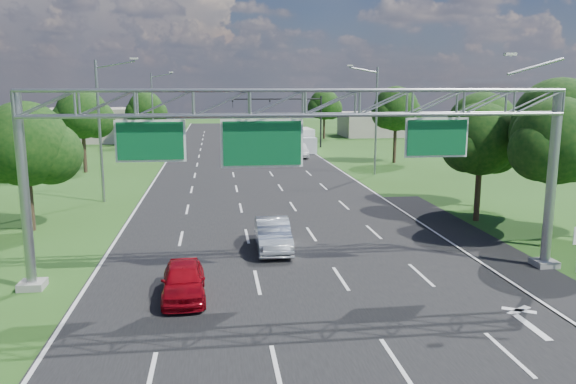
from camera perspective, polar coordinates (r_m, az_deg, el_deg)
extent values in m
plane|color=#244615|center=(41.99, -2.59, -0.59)|extent=(220.00, 220.00, 0.00)
cube|color=black|center=(41.99, -2.59, -0.59)|extent=(18.00, 180.00, 0.02)
cube|color=black|center=(29.65, 20.40, -5.99)|extent=(3.00, 30.00, 0.02)
cube|color=gray|center=(28.59, 24.60, -6.59)|extent=(1.00, 1.00, 0.30)
cylinder|color=gray|center=(27.77, 25.21, 1.04)|extent=(0.44, 0.44, 8.00)
cube|color=gray|center=(25.54, -24.54, -8.58)|extent=(1.00, 1.00, 0.30)
cylinder|color=gray|center=(24.62, -25.22, -0.06)|extent=(0.40, 0.40, 8.00)
cylinder|color=gray|center=(26.84, 23.85, 11.59)|extent=(2.54, 0.12, 0.79)
cube|color=beige|center=(26.27, 21.64, 12.88)|extent=(0.50, 0.22, 0.12)
cube|color=white|center=(23.28, -13.79, 5.06)|extent=(2.80, 0.05, 1.70)
cube|color=#0A552B|center=(23.22, -13.81, 5.05)|extent=(2.62, 0.05, 1.52)
cube|color=white|center=(23.23, -2.64, 4.97)|extent=(3.40, 0.05, 2.00)
cube|color=#0A552B|center=(23.17, -2.63, 4.96)|extent=(3.22, 0.05, 1.82)
cube|color=white|center=(24.98, 14.85, 5.37)|extent=(2.80, 0.05, 1.70)
cube|color=#0A552B|center=(24.92, 14.90, 5.36)|extent=(2.62, 0.05, 1.52)
cylinder|color=black|center=(77.55, 3.36, 7.13)|extent=(0.24, 0.24, 7.00)
cylinder|color=black|center=(76.54, -1.10, 9.43)|extent=(12.00, 0.18, 0.18)
imported|color=black|center=(76.12, -5.64, 8.96)|extent=(0.18, 0.22, 1.10)
imported|color=black|center=(76.45, -1.85, 9.01)|extent=(0.18, 0.22, 1.10)
imported|color=black|center=(77.09, 1.90, 9.02)|extent=(0.18, 0.22, 1.10)
cylinder|color=gray|center=(41.96, -18.58, 5.77)|extent=(0.20, 0.20, 10.00)
cylinder|color=gray|center=(41.64, -17.17, 12.29)|extent=(2.78, 0.12, 0.60)
cube|color=beige|center=(41.47, -15.39, 12.95)|extent=(0.55, 0.22, 0.12)
cylinder|color=gray|center=(76.55, -13.58, 7.94)|extent=(0.20, 0.20, 10.00)
cylinder|color=gray|center=(76.38, -12.75, 11.50)|extent=(2.78, 0.12, 0.60)
cube|color=beige|center=(76.28, -11.77, 11.84)|extent=(0.55, 0.22, 0.12)
cylinder|color=gray|center=(53.28, 8.94, 7.09)|extent=(0.20, 0.20, 10.00)
cylinder|color=gray|center=(52.87, 7.71, 12.19)|extent=(2.78, 0.12, 0.60)
cube|color=beige|center=(52.56, 6.32, 12.67)|extent=(0.55, 0.22, 0.12)
cylinder|color=#2D2116|center=(31.69, 25.07, -1.80)|extent=(0.36, 0.36, 3.74)
sphere|color=black|center=(31.18, 25.59, 4.73)|extent=(4.40, 4.40, 4.40)
sphere|color=black|center=(32.16, 26.78, 3.80)|extent=(3.30, 3.30, 3.30)
sphere|color=black|center=(30.44, 24.26, 3.88)|extent=(3.08, 3.08, 3.08)
cylinder|color=#2D2116|center=(35.19, 25.26, -0.31)|extent=(0.36, 0.36, 4.18)
sphere|color=black|center=(34.73, 25.80, 6.34)|extent=(5.00, 5.00, 5.00)
sphere|color=black|center=(35.79, 27.05, 5.32)|extent=(3.75, 3.75, 3.75)
sphere|color=black|center=(33.90, 24.40, 5.52)|extent=(3.50, 3.50, 3.50)
cylinder|color=#2D2116|center=(36.37, 18.70, -0.23)|extent=(0.36, 0.36, 3.30)
sphere|color=black|center=(35.92, 19.02, 5.12)|extent=(4.40, 4.40, 4.40)
sphere|color=black|center=(36.82, 20.23, 4.30)|extent=(3.30, 3.30, 3.30)
sphere|color=black|center=(35.26, 17.74, 4.38)|extent=(3.08, 3.08, 3.08)
cylinder|color=#2D2116|center=(40.76, 18.79, 1.03)|extent=(0.36, 0.36, 3.52)
sphere|color=black|center=(40.35, 19.10, 6.19)|extent=(4.80, 4.80, 4.80)
sphere|color=black|center=(41.29, 20.30, 5.37)|extent=(3.60, 3.60, 3.60)
sphere|color=black|center=(39.65, 17.84, 5.50)|extent=(3.36, 3.36, 3.36)
cylinder|color=#2D2116|center=(35.33, -24.69, -1.13)|extent=(0.36, 0.36, 3.08)
sphere|color=black|center=(34.85, -25.12, 4.45)|extent=(4.80, 4.80, 4.80)
sphere|color=black|center=(34.94, -22.97, 3.63)|extent=(3.60, 3.60, 3.60)
sphere|color=black|center=(34.96, -26.90, 3.53)|extent=(3.36, 3.36, 3.36)
cylinder|color=#2D2116|center=(57.79, -19.97, 3.73)|extent=(0.36, 0.36, 3.74)
sphere|color=black|center=(57.50, -20.21, 7.48)|extent=(4.80, 4.80, 4.80)
sphere|color=black|center=(57.67, -18.91, 6.97)|extent=(3.60, 3.60, 3.60)
sphere|color=black|center=(57.48, -21.30, 6.93)|extent=(3.36, 3.36, 3.36)
cylinder|color=#2D2116|center=(81.88, -14.17, 5.72)|extent=(0.36, 0.36, 3.30)
sphere|color=black|center=(81.67, -14.28, 8.21)|extent=(4.80, 4.80, 4.80)
sphere|color=black|center=(81.96, -13.39, 7.84)|extent=(3.60, 3.60, 3.60)
sphere|color=black|center=(81.53, -15.05, 7.83)|extent=(3.36, 3.36, 3.36)
cylinder|color=#2D2116|center=(62.47, 10.79, 4.74)|extent=(0.36, 0.36, 3.96)
sphere|color=black|center=(62.21, 10.91, 8.32)|extent=(4.80, 4.80, 4.80)
sphere|color=black|center=(62.99, 11.83, 7.76)|extent=(3.60, 3.60, 3.60)
sphere|color=black|center=(61.61, 10.02, 7.88)|extent=(3.36, 3.36, 3.36)
cylinder|color=#2D2116|center=(90.97, 3.68, 6.53)|extent=(0.36, 0.36, 3.52)
sphere|color=black|center=(90.78, 3.71, 8.85)|extent=(4.80, 4.80, 4.80)
sphere|color=black|center=(91.43, 4.41, 8.48)|extent=(3.60, 3.60, 3.60)
sphere|color=black|center=(90.30, 3.07, 8.54)|extent=(3.36, 3.36, 3.36)
cube|color=#A6998B|center=(91.15, -19.27, 6.44)|extent=(14.00, 10.00, 5.00)
cube|color=#A6998B|center=(97.20, 9.07, 6.82)|extent=(12.00, 9.00, 4.00)
imported|color=maroon|center=(22.50, -10.57, -8.83)|extent=(1.83, 4.21, 1.41)
imported|color=#B7BFC4|center=(28.48, -1.55, -4.34)|extent=(1.74, 4.79, 1.57)
imported|color=black|center=(70.01, -2.23, 4.39)|extent=(2.47, 4.52, 1.20)
imported|color=black|center=(68.54, -11.22, 4.14)|extent=(2.04, 4.20, 1.38)
imported|color=#BBBBBB|center=(66.32, 1.05, 4.23)|extent=(1.95, 4.96, 1.61)
cube|color=silver|center=(74.07, 1.51, 5.43)|extent=(2.34, 5.50, 2.72)
cube|color=silver|center=(70.38, 1.98, 4.75)|extent=(2.15, 2.06, 1.99)
cylinder|color=black|center=(70.46, 1.16, 4.32)|extent=(0.32, 0.91, 0.91)
cylinder|color=black|center=(70.78, 2.76, 4.34)|extent=(0.32, 0.91, 0.91)
cylinder|color=black|center=(75.81, 0.54, 4.76)|extent=(0.32, 0.91, 0.91)
cylinder|color=black|center=(76.11, 2.04, 4.78)|extent=(0.32, 0.91, 0.91)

